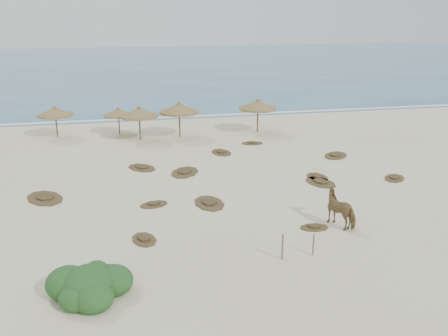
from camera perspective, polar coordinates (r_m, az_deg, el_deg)
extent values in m
plane|color=beige|center=(25.45, -3.05, -6.28)|extent=(160.00, 160.00, 0.00)
cube|color=#29587C|center=(98.58, -10.36, 11.43)|extent=(200.00, 100.00, 0.01)
cube|color=white|center=(50.18, -7.95, 5.67)|extent=(70.00, 0.60, 0.01)
cylinder|color=brown|center=(44.36, -18.60, 4.68)|extent=(0.12, 0.12, 2.05)
cylinder|color=olive|center=(44.19, -18.71, 5.75)|extent=(3.06, 3.06, 0.18)
cone|color=olive|center=(44.13, -18.75, 6.16)|extent=(2.95, 2.95, 0.73)
cone|color=olive|center=(44.05, -18.80, 6.72)|extent=(0.35, 0.35, 0.22)
cylinder|color=brown|center=(44.05, -11.90, 4.96)|extent=(0.10, 0.10, 1.79)
cylinder|color=olive|center=(43.90, -11.96, 5.91)|extent=(2.82, 2.82, 0.15)
cone|color=olive|center=(43.84, -11.99, 6.27)|extent=(2.72, 2.72, 0.64)
cone|color=olive|center=(43.77, -12.02, 6.76)|extent=(0.31, 0.31, 0.19)
cylinder|color=brown|center=(41.61, -9.59, 4.64)|extent=(0.13, 0.13, 2.19)
cylinder|color=olive|center=(41.42, -9.66, 5.86)|extent=(3.35, 3.35, 0.19)
cone|color=olive|center=(41.35, -9.68, 6.33)|extent=(3.24, 3.24, 0.78)
cone|color=olive|center=(41.27, -9.72, 6.97)|extent=(0.38, 0.38, 0.23)
cylinder|color=brown|center=(42.29, -5.09, 5.11)|extent=(0.13, 0.13, 2.31)
cylinder|color=olive|center=(42.09, -5.13, 6.38)|extent=(4.24, 4.24, 0.20)
cone|color=olive|center=(42.02, -5.14, 6.87)|extent=(4.10, 4.10, 0.82)
cone|color=olive|center=(41.93, -5.16, 7.53)|extent=(0.40, 0.40, 0.24)
cylinder|color=brown|center=(43.84, 3.86, 5.58)|extent=(0.13, 0.13, 2.30)
cylinder|color=olive|center=(43.65, 3.88, 6.80)|extent=(4.15, 4.15, 0.20)
cone|color=olive|center=(43.58, 3.89, 7.27)|extent=(4.01, 4.01, 0.82)
cone|color=olive|center=(43.49, 3.91, 7.91)|extent=(0.39, 0.39, 0.24)
imported|color=brown|center=(25.50, 13.33, -4.54)|extent=(1.72, 2.31, 1.78)
cylinder|color=#6E6452|center=(21.84, 6.70, -8.96)|extent=(0.11, 0.11, 1.16)
cylinder|color=#6E6452|center=(22.42, 10.18, -8.61)|extent=(0.09, 0.09, 1.01)
ellipsoid|color=#265424|center=(19.73, -15.21, -12.77)|extent=(1.95, 1.95, 1.47)
ellipsoid|color=#265424|center=(19.98, -12.58, -12.46)|extent=(1.56, 1.56, 1.17)
ellipsoid|color=#265424|center=(20.16, -17.42, -12.44)|extent=(1.66, 1.66, 1.25)
ellipsoid|color=#265424|center=(19.20, -14.66, -14.15)|extent=(1.47, 1.47, 1.10)
ellipsoid|color=#265424|center=(19.42, -16.41, -13.98)|extent=(1.37, 1.37, 1.03)
ellipsoid|color=#265424|center=(20.55, -13.41, -11.93)|extent=(1.17, 1.17, 0.88)
ellipsoid|color=#265424|center=(19.97, -14.38, -11.18)|extent=(0.88, 0.88, 0.66)
ellipsoid|color=#265424|center=(19.64, -16.16, -11.69)|extent=(0.78, 0.78, 0.59)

